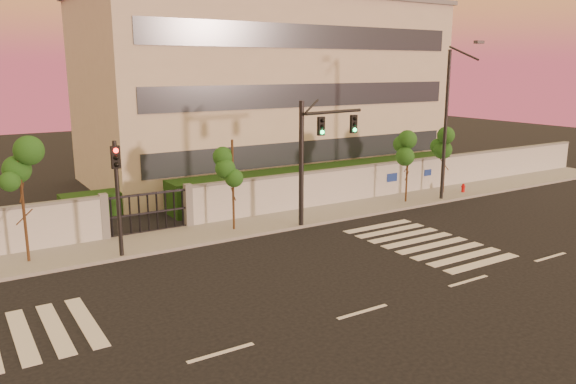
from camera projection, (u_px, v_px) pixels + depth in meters
The scene contains 14 objects.
ground at pixel (362, 312), 18.00m from camera, with size 120.00×120.00×0.00m, color black.
sidewalk at pixel (221, 231), 26.67m from camera, with size 60.00×3.00×0.15m, color gray.
perimeter_wall at pixel (209, 204), 27.75m from camera, with size 60.00×0.36×2.20m.
hedge_row at pixel (207, 196), 30.62m from camera, with size 41.00×4.25×1.80m.
institutional_building at pixel (264, 89), 39.52m from camera, with size 24.40×12.40×12.25m.
road_markings at pixel (262, 284), 20.29m from camera, with size 57.00×7.62×0.02m.
street_tree_c at pixel (21, 178), 21.60m from camera, with size 1.41×1.12×4.79m.
street_tree_d at pixel (233, 165), 26.07m from camera, with size 1.35×1.07×4.43m.
street_tree_e at pixel (408, 153), 31.64m from camera, with size 1.31×1.04×4.02m.
street_tree_f at pixel (446, 146), 33.95m from camera, with size 1.42×1.13×4.12m.
traffic_signal_main at pixel (315, 148), 27.01m from camera, with size 3.88×0.78×6.16m.
traffic_signal_secondary at pixel (117, 185), 22.33m from camera, with size 0.38×0.35×4.87m.
streetlight_east at pixel (449, 118), 31.77m from camera, with size 0.54×2.18×9.05m.
fire_hydrant at pixel (463, 189), 34.62m from camera, with size 0.27×0.25×0.68m.
Camera 1 is at (-10.92, -12.91, 7.67)m, focal length 35.00 mm.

